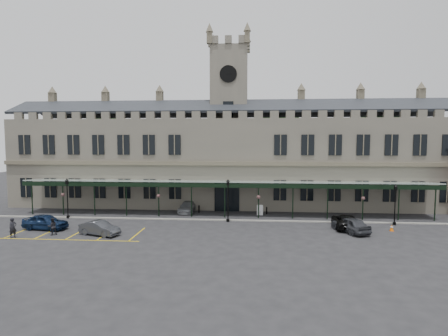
# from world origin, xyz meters

# --- Properties ---
(ground) EXTENTS (140.00, 140.00, 0.00)m
(ground) POSITION_xyz_m (0.00, 0.00, 0.00)
(ground) COLOR black
(station_building) EXTENTS (60.00, 10.36, 17.30)m
(station_building) POSITION_xyz_m (0.00, 15.91, 6.47)
(station_building) COLOR #5D584D
(station_building) RESTS_ON ground
(clock_tower) EXTENTS (5.60, 5.60, 24.80)m
(clock_tower) POSITION_xyz_m (0.00, 16.00, 13.11)
(clock_tower) COLOR #5D584D
(clock_tower) RESTS_ON ground
(canopy) EXTENTS (50.00, 4.10, 4.30)m
(canopy) POSITION_xyz_m (0.00, 7.46, 2.40)
(canopy) COLOR #8C9E93
(canopy) RESTS_ON ground
(kerb) EXTENTS (60.00, 0.40, 0.12)m
(kerb) POSITION_xyz_m (0.00, 5.50, 0.06)
(kerb) COLOR gray
(kerb) RESTS_ON ground
(parking_markings) EXTENTS (16.00, 6.00, 0.01)m
(parking_markings) POSITION_xyz_m (-14.00, -1.50, 0.00)
(parking_markings) COLOR gold
(parking_markings) RESTS_ON ground
(tree_behind_left) EXTENTS (6.00, 6.00, 16.00)m
(tree_behind_left) POSITION_xyz_m (-22.00, 25.00, 12.81)
(tree_behind_left) COLOR #332314
(tree_behind_left) RESTS_ON ground
(tree_behind_mid) EXTENTS (6.00, 6.00, 16.00)m
(tree_behind_mid) POSITION_xyz_m (8.00, 25.00, 12.81)
(tree_behind_mid) COLOR #332314
(tree_behind_mid) RESTS_ON ground
(tree_behind_right) EXTENTS (6.00, 6.00, 16.00)m
(tree_behind_right) POSITION_xyz_m (24.00, 25.00, 12.81)
(tree_behind_right) COLOR #332314
(tree_behind_right) RESTS_ON ground
(lamp_post_left) EXTENTS (0.45, 0.45, 4.74)m
(lamp_post_left) POSITION_xyz_m (-18.44, 5.39, 2.81)
(lamp_post_left) COLOR black
(lamp_post_left) RESTS_ON ground
(lamp_post_mid) EXTENTS (0.46, 0.46, 4.84)m
(lamp_post_mid) POSITION_xyz_m (0.53, 4.98, 2.87)
(lamp_post_mid) COLOR black
(lamp_post_mid) RESTS_ON ground
(lamp_post_right) EXTENTS (0.42, 0.42, 4.48)m
(lamp_post_right) POSITION_xyz_m (18.63, 4.83, 2.66)
(lamp_post_right) COLOR black
(lamp_post_right) RESTS_ON ground
(traffic_cone) EXTENTS (0.40, 0.40, 0.63)m
(traffic_cone) POSITION_xyz_m (17.32, 2.17, 0.31)
(traffic_cone) COLOR #ED6307
(traffic_cone) RESTS_ON ground
(sign_board) EXTENTS (0.74, 0.09, 1.27)m
(sign_board) POSITION_xyz_m (4.21, 8.77, 0.62)
(sign_board) COLOR black
(sign_board) RESTS_ON ground
(bollard_left) EXTENTS (0.17, 0.17, 0.93)m
(bollard_left) POSITION_xyz_m (-3.47, 9.64, 0.46)
(bollard_left) COLOR black
(bollard_left) RESTS_ON ground
(bollard_right) EXTENTS (0.16, 0.16, 0.89)m
(bollard_right) POSITION_xyz_m (5.07, 9.53, 0.44)
(bollard_right) COLOR black
(bollard_right) RESTS_ON ground
(car_left_a) EXTENTS (4.82, 2.45, 1.57)m
(car_left_a) POSITION_xyz_m (-18.00, 0.13, 0.79)
(car_left_a) COLOR #0D1C3A
(car_left_a) RESTS_ON ground
(car_left_b) EXTENTS (4.36, 2.70, 1.36)m
(car_left_b) POSITION_xyz_m (-11.50, -1.56, 0.68)
(car_left_b) COLOR #35373D
(car_left_b) RESTS_ON ground
(car_taxi) EXTENTS (1.96, 4.61, 1.33)m
(car_taxi) POSITION_xyz_m (-5.00, 10.00, 0.66)
(car_taxi) COLOR #9EA1A6
(car_taxi) RESTS_ON ground
(car_van) EXTENTS (2.74, 5.28, 1.42)m
(car_van) POSITION_xyz_m (13.00, 3.12, 0.71)
(car_van) COLOR black
(car_van) RESTS_ON ground
(car_right_a) EXTENTS (3.41, 4.84, 1.53)m
(car_right_a) POSITION_xyz_m (13.00, 1.38, 0.76)
(car_right_a) COLOR #35373D
(car_right_a) RESTS_ON ground
(person_a) EXTENTS (0.72, 0.82, 1.89)m
(person_a) POSITION_xyz_m (-19.20, -3.11, 0.95)
(person_a) COLOR black
(person_a) RESTS_ON ground
(person_b) EXTENTS (1.05, 1.02, 1.70)m
(person_b) POSITION_xyz_m (-16.05, -1.89, 0.85)
(person_b) COLOR black
(person_b) RESTS_ON ground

